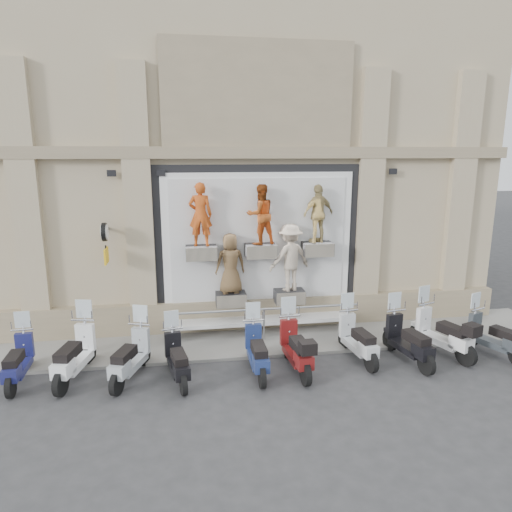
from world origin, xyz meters
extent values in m
plane|color=#303033|center=(0.00, 0.00, 0.00)|extent=(90.00, 90.00, 0.00)
cube|color=gray|center=(0.00, 2.10, 0.04)|extent=(16.00, 2.20, 0.08)
cube|color=black|center=(0.00, 2.96, 2.40)|extent=(5.60, 0.10, 4.30)
cube|color=white|center=(0.00, 2.90, 2.40)|extent=(5.10, 0.06, 3.90)
cube|color=white|center=(0.00, 2.86, 2.40)|extent=(4.70, 0.04, 3.60)
cube|color=white|center=(0.00, 2.55, 0.42)|extent=(5.10, 0.75, 0.10)
cube|color=#28282B|center=(-1.55, 2.59, 2.33)|extent=(0.80, 0.50, 0.35)
imported|color=#DD561B|center=(-1.55, 2.59, 3.32)|extent=(0.64, 0.46, 1.63)
cube|color=#28282B|center=(0.00, 2.59, 2.33)|extent=(0.80, 0.50, 0.35)
imported|color=#974316|center=(0.00, 2.59, 3.28)|extent=(0.90, 0.78, 1.56)
cube|color=#28282B|center=(1.55, 2.59, 2.33)|extent=(0.80, 0.50, 0.35)
imported|color=tan|center=(1.55, 2.59, 3.27)|extent=(0.98, 0.65, 1.54)
cube|color=#28282B|center=(-0.80, 2.59, 1.02)|extent=(0.80, 0.50, 0.35)
imported|color=brown|center=(-0.80, 2.59, 2.00)|extent=(0.83, 0.58, 1.61)
cube|color=#28282B|center=(0.80, 2.59, 1.02)|extent=(0.80, 0.50, 0.35)
imported|color=beige|center=(0.80, 2.59, 2.11)|extent=(1.33, 1.00, 1.82)
cube|color=black|center=(-3.90, 2.72, 2.95)|extent=(0.06, 0.56, 0.06)
cylinder|color=black|center=(-3.90, 2.45, 2.95)|extent=(0.10, 0.46, 0.46)
cube|color=yellow|center=(-3.90, 2.45, 2.35)|extent=(0.04, 0.50, 0.38)
camera|label=1|loc=(-1.92, -9.01, 4.85)|focal=32.00mm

